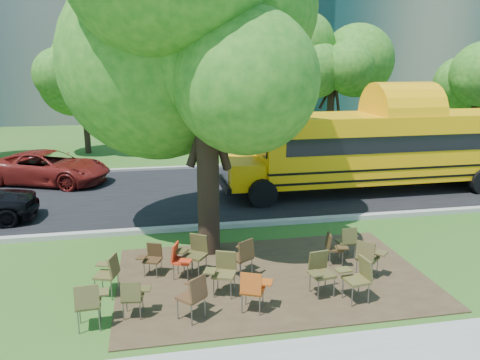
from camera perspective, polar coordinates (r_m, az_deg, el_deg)
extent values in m
plane|color=#244F18|center=(11.30, -1.68, -11.14)|extent=(160.00, 160.00, 0.00)
cube|color=#382819|center=(11.04, 3.99, -11.72)|extent=(7.00, 4.50, 0.03)
cube|color=black|center=(17.82, -5.28, -1.49)|extent=(80.00, 8.00, 0.04)
cube|color=gray|center=(14.01, -3.65, -5.68)|extent=(80.00, 0.25, 0.14)
cube|color=gray|center=(21.77, -6.36, 1.53)|extent=(80.00, 0.25, 0.14)
cylinder|color=black|center=(26.48, -18.27, 6.87)|extent=(0.32, 0.32, 3.50)
sphere|color=#1C5B14|center=(26.30, -18.69, 12.20)|extent=(4.80, 4.80, 4.80)
cylinder|color=black|center=(26.06, 10.95, 7.99)|extent=(0.38, 0.38, 4.20)
sphere|color=#1C5B14|center=(25.92, 11.27, 14.46)|extent=(5.60, 5.60, 5.60)
cylinder|color=black|center=(29.18, 26.55, 6.81)|extent=(0.34, 0.34, 3.60)
sphere|color=#1C5B14|center=(29.02, 27.12, 11.79)|extent=(5.00, 5.00, 5.00)
cylinder|color=black|center=(11.74, -3.92, 0.73)|extent=(0.56, 0.56, 4.21)
sphere|color=#1C5B14|center=(11.42, -4.20, 16.45)|extent=(7.20, 7.20, 7.20)
cube|color=#EC9E07|center=(18.78, 18.75, 4.03)|extent=(10.86, 2.61, 2.41)
cube|color=black|center=(18.89, 19.59, 4.85)|extent=(10.27, 2.64, 0.59)
cube|color=#EC9E07|center=(16.76, 0.39, 0.96)|extent=(1.31, 2.18, 0.93)
cube|color=black|center=(18.89, 18.60, 2.20)|extent=(10.88, 2.64, 0.08)
cube|color=black|center=(18.97, 18.51, 1.12)|extent=(10.88, 2.64, 0.08)
cylinder|color=black|center=(15.82, 2.81, -1.71)|extent=(0.99, 0.31, 0.98)
cylinder|color=black|center=(18.13, 0.88, 0.39)|extent=(0.99, 0.31, 0.98)
cylinder|color=black|center=(21.56, 23.43, 1.45)|extent=(0.99, 0.31, 0.98)
cylinder|color=black|center=(22.37, 26.33, 1.57)|extent=(0.99, 0.31, 0.98)
cube|color=#4F4822|center=(9.39, -18.01, -14.17)|extent=(0.48, 0.46, 0.05)
cube|color=#4F4822|center=(9.11, -18.19, -13.43)|extent=(0.44, 0.13, 0.43)
cube|color=#4F4822|center=(9.44, -16.42, -12.97)|extent=(0.26, 0.32, 0.03)
cylinder|color=slate|center=(9.68, -18.96, -14.98)|extent=(0.03, 0.03, 0.49)
cylinder|color=slate|center=(9.33, -16.78, -15.97)|extent=(0.03, 0.03, 0.49)
cube|color=#46401E|center=(9.53, -12.95, -13.78)|extent=(0.44, 0.43, 0.05)
cube|color=#46401E|center=(9.29, -13.21, -13.14)|extent=(0.38, 0.14, 0.38)
cube|color=#46401E|center=(9.56, -11.49, -12.85)|extent=(0.24, 0.29, 0.03)
cylinder|color=slate|center=(9.80, -13.66, -14.40)|extent=(0.02, 0.02, 0.42)
cylinder|color=slate|center=(9.47, -12.07, -15.39)|extent=(0.02, 0.02, 0.42)
cube|color=#4B2F1B|center=(9.24, -5.99, -13.99)|extent=(0.63, 0.62, 0.05)
cube|color=#4B2F1B|center=(9.01, -5.11, -13.04)|extent=(0.39, 0.36, 0.43)
cube|color=#4B2F1B|center=(9.44, -5.58, -12.45)|extent=(0.38, 0.38, 0.03)
cylinder|color=slate|center=(9.36, -7.60, -15.35)|extent=(0.03, 0.03, 0.49)
cylinder|color=slate|center=(9.36, -4.31, -15.24)|extent=(0.03, 0.03, 0.49)
cube|color=brown|center=(10.05, -1.95, -11.44)|extent=(0.58, 0.57, 0.05)
cube|color=brown|center=(10.12, -1.72, -9.75)|extent=(0.44, 0.25, 0.44)
cube|color=brown|center=(9.91, -3.65, -11.00)|extent=(0.33, 0.37, 0.03)
cylinder|color=slate|center=(9.96, -1.11, -13.25)|extent=(0.03, 0.03, 0.49)
cylinder|color=slate|center=(10.35, -2.74, -12.14)|extent=(0.03, 0.03, 0.49)
cube|color=#A34211|center=(9.47, 1.56, -13.27)|extent=(0.57, 0.56, 0.05)
cube|color=#A34211|center=(9.20, 1.33, -12.53)|extent=(0.42, 0.26, 0.42)
cube|color=#A34211|center=(9.50, 3.25, -12.34)|extent=(0.33, 0.36, 0.03)
cylinder|color=slate|center=(9.77, 0.71, -13.91)|extent=(0.02, 0.02, 0.47)
cylinder|color=slate|center=(9.40, 2.42, -15.12)|extent=(0.02, 0.02, 0.47)
cube|color=#48411F|center=(10.19, 10.01, -11.27)|extent=(0.52, 0.50, 0.05)
cube|color=#48411F|center=(10.24, 9.52, -9.62)|extent=(0.45, 0.17, 0.44)
cube|color=#48411F|center=(9.89, 9.12, -11.19)|extent=(0.28, 0.34, 0.03)
cylinder|color=slate|center=(10.24, 11.39, -12.74)|extent=(0.03, 0.03, 0.49)
cylinder|color=slate|center=(10.36, 8.52, -12.26)|extent=(0.03, 0.03, 0.49)
cube|color=brown|center=(10.07, 13.98, -11.78)|extent=(0.49, 0.51, 0.06)
cube|color=brown|center=(10.06, 15.06, -10.32)|extent=(0.16, 0.45, 0.45)
cube|color=brown|center=(10.14, 12.48, -10.65)|extent=(0.34, 0.28, 0.03)
cylinder|color=slate|center=(9.94, 13.51, -13.69)|extent=(0.03, 0.03, 0.50)
cylinder|color=slate|center=(10.41, 14.26, -12.41)|extent=(0.03, 0.03, 0.50)
cube|color=#4A4120|center=(11.24, 15.30, -9.15)|extent=(0.61, 0.61, 0.05)
cube|color=#4A4120|center=(10.98, 15.03, -8.38)|extent=(0.37, 0.37, 0.43)
cube|color=#4A4120|center=(11.25, 16.82, -8.53)|extent=(0.37, 0.37, 0.03)
cylinder|color=slate|center=(11.54, 14.67, -9.76)|extent=(0.03, 0.03, 0.48)
cylinder|color=slate|center=(11.13, 15.78, -10.77)|extent=(0.03, 0.03, 0.48)
cube|color=brown|center=(10.44, -16.02, -11.08)|extent=(0.54, 0.55, 0.05)
cube|color=brown|center=(10.27, -15.12, -10.02)|extent=(0.23, 0.43, 0.42)
cube|color=brown|center=(10.65, -16.27, -9.81)|extent=(0.35, 0.31, 0.03)
cylinder|color=slate|center=(10.46, -17.25, -12.55)|extent=(0.03, 0.03, 0.48)
cylinder|color=slate|center=(10.62, -14.63, -11.94)|extent=(0.03, 0.03, 0.48)
cube|color=#3E2916|center=(11.11, -10.62, -9.59)|extent=(0.47, 0.46, 0.04)
cube|color=#3E2916|center=(11.17, -10.37, -8.37)|extent=(0.36, 0.21, 0.35)
cube|color=#3E2916|center=(11.04, -11.92, -9.22)|extent=(0.27, 0.30, 0.03)
cylinder|color=slate|center=(11.02, -10.12, -10.92)|extent=(0.02, 0.02, 0.40)
cylinder|color=slate|center=(11.37, -11.02, -10.13)|extent=(0.02, 0.02, 0.40)
cube|color=red|center=(10.87, -7.02, -9.77)|extent=(0.51, 0.52, 0.05)
cube|color=red|center=(10.83, -7.96, -8.65)|extent=(0.22, 0.40, 0.39)
cube|color=red|center=(10.58, -6.69, -9.76)|extent=(0.33, 0.30, 0.03)
cylinder|color=slate|center=(11.06, -5.90, -10.55)|extent=(0.02, 0.02, 0.44)
cylinder|color=slate|center=(10.86, -8.10, -11.10)|extent=(0.02, 0.02, 0.44)
cube|color=#3F2C16|center=(10.84, 0.05, -9.41)|extent=(0.63, 0.62, 0.05)
cube|color=#3F2C16|center=(10.61, 0.80, -8.53)|extent=(0.43, 0.33, 0.44)
cube|color=#3F2C16|center=(11.05, 0.49, -8.17)|extent=(0.37, 0.39, 0.03)
cylinder|color=slate|center=(10.94, -1.36, -10.58)|extent=(0.03, 0.03, 0.49)
cylinder|color=slate|center=(10.94, 1.45, -10.60)|extent=(0.03, 0.03, 0.49)
cube|color=#3C2B15|center=(11.74, 11.50, -8.19)|extent=(0.43, 0.44, 0.05)
cube|color=#3C2B15|center=(11.63, 10.74, -7.30)|extent=(0.15, 0.38, 0.37)
cube|color=#3C2B15|center=(11.53, 12.41, -8.07)|extent=(0.29, 0.24, 0.03)
cylinder|color=slate|center=(12.00, 12.02, -8.80)|extent=(0.02, 0.02, 0.42)
cylinder|color=slate|center=(11.64, 10.86, -9.47)|extent=(0.02, 0.02, 0.42)
cube|color=#47441F|center=(12.14, 12.76, -7.35)|extent=(0.45, 0.43, 0.05)
cube|color=#47441F|center=(11.92, 13.22, -6.67)|extent=(0.40, 0.13, 0.40)
cube|color=#47441F|center=(12.32, 13.47, -6.47)|extent=(0.24, 0.29, 0.03)
cylinder|color=slate|center=(12.28, 11.63, -8.14)|extent=(0.02, 0.02, 0.45)
cylinder|color=slate|center=(12.16, 13.78, -8.50)|extent=(0.02, 0.02, 0.45)
cube|color=#433D1D|center=(10.95, -5.50, -9.18)|extent=(0.64, 0.63, 0.06)
cube|color=#433D1D|center=(11.02, -5.02, -7.64)|extent=(0.43, 0.34, 0.45)
cube|color=#433D1D|center=(10.90, -7.16, -8.58)|extent=(0.38, 0.40, 0.03)
cylinder|color=slate|center=(10.82, -5.08, -10.93)|extent=(0.03, 0.03, 0.50)
cylinder|color=slate|center=(11.29, -5.85, -9.83)|extent=(0.03, 0.03, 0.50)
imported|color=#621410|center=(20.39, -22.26, 1.41)|extent=(5.36, 3.92, 1.35)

